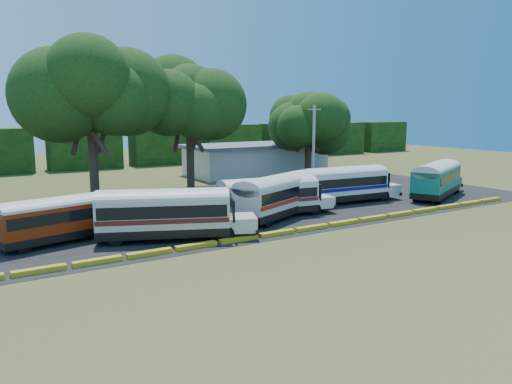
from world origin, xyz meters
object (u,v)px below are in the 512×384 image
bus_red (62,216)px  bus_teal (437,177)px  tree_west (90,89)px  bus_cream_west (167,211)px  bus_white_red (278,194)px

bus_red → bus_teal: bus_teal is taller
tree_west → bus_teal: bearing=-25.2°
bus_red → bus_cream_west: size_ratio=0.89×
bus_cream_west → bus_white_red: 10.20m
bus_red → tree_west: 15.52m
bus_cream_west → tree_west: (-0.81, 15.05, 8.28)m
bus_red → bus_white_red: bearing=-17.7°
bus_teal → tree_west: 33.29m
bus_cream_west → bus_teal: bus_teal is taller
bus_cream_west → bus_red: bearing=175.2°
tree_west → bus_red: bearing=-113.1°
bus_teal → bus_white_red: bearing=153.8°
bus_white_red → tree_west: 19.00m
bus_cream_west → tree_west: tree_west is taller
bus_white_red → bus_teal: (18.34, -0.52, 0.05)m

